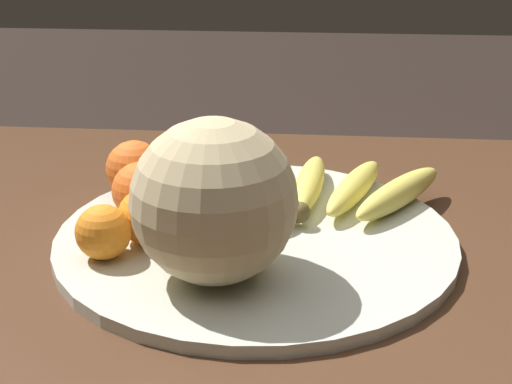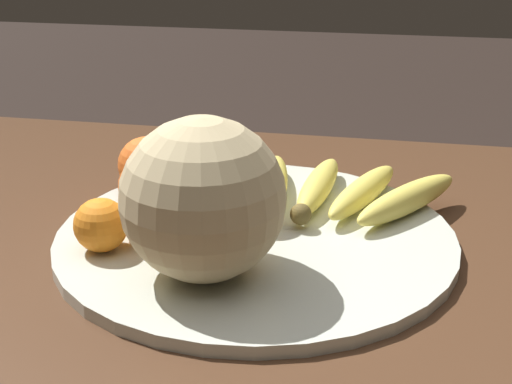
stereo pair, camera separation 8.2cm
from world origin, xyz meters
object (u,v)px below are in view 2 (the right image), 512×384
(orange_front_left, at_px, (101,225))
(orange_back_right, at_px, (208,175))
(kitchen_table, at_px, (236,316))
(orange_back_left, at_px, (145,212))
(melon, at_px, (203,199))
(orange_top_small, at_px, (195,198))
(fruit_bowl, at_px, (256,236))
(orange_side_extra, at_px, (146,165))
(banana_bunch, at_px, (321,188))
(orange_mid_center, at_px, (252,192))
(orange_front_right, at_px, (147,186))

(orange_front_left, distance_m, orange_back_right, 0.18)
(kitchen_table, bearing_deg, orange_back_left, -158.61)
(melon, relative_size, orange_top_small, 2.80)
(fruit_bowl, distance_m, orange_side_extra, 0.20)
(fruit_bowl, height_order, orange_side_extra, orange_side_extra)
(orange_back_left, distance_m, orange_top_small, 0.07)
(orange_side_extra, bearing_deg, kitchen_table, -34.32)
(banana_bunch, height_order, orange_top_small, orange_top_small)
(fruit_bowl, distance_m, orange_front_left, 0.18)
(kitchen_table, relative_size, orange_back_left, 22.29)
(melon, height_order, orange_top_small, melon)
(fruit_bowl, relative_size, melon, 2.78)
(kitchen_table, relative_size, orange_side_extra, 18.75)
(orange_front_left, bearing_deg, melon, -13.80)
(fruit_bowl, height_order, banana_bunch, banana_bunch)
(orange_side_extra, bearing_deg, orange_mid_center, -22.76)
(orange_front_right, distance_m, orange_back_left, 0.07)
(kitchen_table, relative_size, orange_front_right, 19.95)
(orange_front_left, height_order, orange_top_small, same)
(kitchen_table, distance_m, orange_front_left, 0.21)
(orange_front_right, relative_size, orange_side_extra, 0.94)
(orange_front_left, xyz_separation_m, orange_top_small, (0.08, 0.09, -0.00))
(kitchen_table, xyz_separation_m, banana_bunch, (0.09, 0.11, 0.14))
(orange_mid_center, relative_size, orange_back_left, 1.18)
(orange_back_right, xyz_separation_m, orange_top_small, (0.00, -0.06, -0.01))
(banana_bunch, bearing_deg, orange_front_left, 135.94)
(orange_back_right, relative_size, orange_top_small, 1.20)
(banana_bunch, distance_m, orange_top_small, 0.17)
(banana_bunch, bearing_deg, kitchen_table, 146.07)
(kitchen_table, xyz_separation_m, orange_mid_center, (0.02, 0.03, 0.16))
(orange_back_right, bearing_deg, banana_bunch, 12.18)
(orange_side_extra, bearing_deg, orange_top_small, -42.22)
(orange_front_left, bearing_deg, banana_bunch, 40.13)
(kitchen_table, distance_m, orange_mid_center, 0.16)
(fruit_bowl, height_order, melon, melon)
(orange_mid_center, height_order, orange_back_left, orange_mid_center)
(melon, xyz_separation_m, orange_top_small, (-0.05, 0.13, -0.05))
(melon, bearing_deg, orange_mid_center, 81.40)
(banana_bunch, bearing_deg, melon, 162.03)
(orange_top_small, bearing_deg, orange_back_left, -129.82)
(fruit_bowl, xyz_separation_m, orange_side_extra, (-0.17, 0.10, 0.04))
(fruit_bowl, xyz_separation_m, orange_mid_center, (-0.01, 0.03, 0.04))
(melon, distance_m, orange_front_right, 0.19)
(orange_mid_center, xyz_separation_m, orange_back_right, (-0.07, 0.05, -0.00))
(orange_back_right, bearing_deg, melon, -76.29)
(orange_mid_center, distance_m, orange_side_extra, 0.17)
(fruit_bowl, xyz_separation_m, melon, (-0.03, -0.11, 0.09))
(kitchen_table, height_order, melon, melon)
(orange_top_small, xyz_separation_m, orange_side_extra, (-0.09, 0.08, 0.01))
(melon, xyz_separation_m, orange_mid_center, (0.02, 0.14, -0.05))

